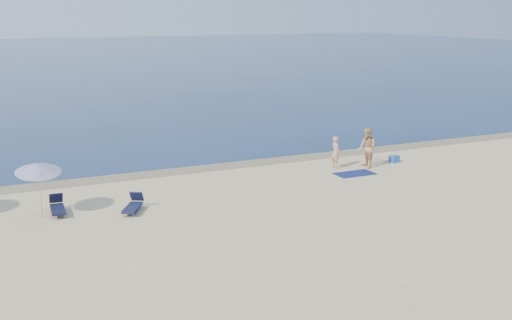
{
  "coord_description": "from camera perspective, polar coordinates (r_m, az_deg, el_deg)",
  "views": [
    {
      "loc": [
        -12.81,
        -8.86,
        7.41
      ],
      "look_at": [
        -1.11,
        16.0,
        1.0
      ],
      "focal_mm": 45.0,
      "sensor_mm": 36.0,
      "label": 1
    }
  ],
  "objects": [
    {
      "name": "lounger_left",
      "position": [
        25.13,
        -17.23,
        -4.04
      ],
      "size": [
        0.61,
        1.55,
        0.67
      ],
      "rotation": [
        0.0,
        0.0,
        -0.07
      ],
      "color": "black",
      "rests_on": "ground"
    },
    {
      "name": "wet_sand_strip",
      "position": [
        31.9,
        -0.79,
        -0.3
      ],
      "size": [
        240.0,
        1.6,
        0.0
      ],
      "primitive_type": "cube",
      "color": "#847254",
      "rests_on": "ground"
    },
    {
      "name": "person_right",
      "position": [
        31.27,
        9.85,
        1.06
      ],
      "size": [
        0.84,
        1.02,
        1.94
      ],
      "primitive_type": "imported",
      "rotation": [
        0.0,
        0.0,
        -1.69
      ],
      "color": "tan",
      "rests_on": "ground"
    },
    {
      "name": "lounger_right",
      "position": [
        24.68,
        -10.87,
        -4.0
      ],
      "size": [
        1.17,
        1.54,
        0.66
      ],
      "rotation": [
        0.0,
        0.0,
        -0.52
      ],
      "color": "#151A3A",
      "rests_on": "ground"
    },
    {
      "name": "person_left",
      "position": [
        31.04,
        7.09,
        0.69
      ],
      "size": [
        0.38,
        0.57,
        1.56
      ],
      "primitive_type": "imported",
      "rotation": [
        0.0,
        0.0,
        1.57
      ],
      "color": "tan",
      "rests_on": "ground"
    },
    {
      "name": "beach_towel",
      "position": [
        30.18,
        8.76,
        -1.21
      ],
      "size": [
        1.86,
        1.04,
        0.03
      ],
      "primitive_type": "cube",
      "rotation": [
        0.0,
        0.0,
        -0.0
      ],
      "color": "#0F194C",
      "rests_on": "ground"
    },
    {
      "name": "sea",
      "position": [
        109.86,
        -18.66,
        8.58
      ],
      "size": [
        240.0,
        160.0,
        0.01
      ],
      "primitive_type": "cube",
      "color": "#0B2046",
      "rests_on": "ground"
    },
    {
      "name": "umbrella_near",
      "position": [
        24.59,
        -18.81,
        -0.71
      ],
      "size": [
        1.67,
        1.69,
        2.16
      ],
      "rotation": [
        0.0,
        0.0,
        0.02
      ],
      "color": "silver",
      "rests_on": "ground"
    },
    {
      "name": "white_bag",
      "position": [
        32.37,
        10.77,
        -0.08
      ],
      "size": [
        0.34,
        0.3,
        0.28
      ],
      "primitive_type": "cube",
      "rotation": [
        0.0,
        0.0,
        -0.06
      ],
      "color": "white",
      "rests_on": "ground"
    },
    {
      "name": "blue_cooler",
      "position": [
        32.84,
        12.18,
        0.09
      ],
      "size": [
        0.54,
        0.43,
        0.34
      ],
      "primitive_type": "cube",
      "rotation": [
        0.0,
        0.0,
        0.22
      ],
      "color": "blue",
      "rests_on": "ground"
    }
  ]
}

